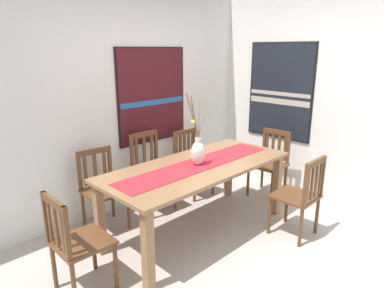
{
  "coord_description": "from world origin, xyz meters",
  "views": [
    {
      "loc": [
        -2.4,
        -1.61,
        1.92
      ],
      "look_at": [
        0.03,
        0.83,
        0.95
      ],
      "focal_mm": 31.74,
      "sensor_mm": 36.0,
      "label": 1
    }
  ],
  "objects_px": {
    "dining_table": "(198,174)",
    "chair_5": "(151,171)",
    "centerpiece_vase": "(198,151)",
    "chair_0": "(191,160)",
    "painting_on_back_wall": "(152,95)",
    "painting_on_side_wall": "(280,91)",
    "chair_3": "(270,162)",
    "chair_2": "(76,242)",
    "chair_4": "(300,195)",
    "chair_1": "(102,188)"
  },
  "relations": [
    {
      "from": "chair_2",
      "to": "painting_on_back_wall",
      "type": "distance_m",
      "value": 2.18
    },
    {
      "from": "chair_2",
      "to": "painting_on_side_wall",
      "type": "distance_m",
      "value": 3.3
    },
    {
      "from": "dining_table",
      "to": "centerpiece_vase",
      "type": "relative_size",
      "value": 2.76
    },
    {
      "from": "chair_0",
      "to": "chair_3",
      "type": "relative_size",
      "value": 0.99
    },
    {
      "from": "chair_4",
      "to": "painting_on_back_wall",
      "type": "bearing_deg",
      "value": 101.73
    },
    {
      "from": "centerpiece_vase",
      "to": "chair_0",
      "type": "bearing_deg",
      "value": 48.89
    },
    {
      "from": "centerpiece_vase",
      "to": "chair_1",
      "type": "xyz_separation_m",
      "value": [
        -0.65,
        0.83,
        -0.46
      ]
    },
    {
      "from": "chair_1",
      "to": "chair_3",
      "type": "distance_m",
      "value": 2.21
    },
    {
      "from": "centerpiece_vase",
      "to": "dining_table",
      "type": "bearing_deg",
      "value": 25.51
    },
    {
      "from": "painting_on_back_wall",
      "to": "centerpiece_vase",
      "type": "bearing_deg",
      "value": -105.37
    },
    {
      "from": "dining_table",
      "to": "chair_5",
      "type": "distance_m",
      "value": 0.83
    },
    {
      "from": "chair_5",
      "to": "painting_on_back_wall",
      "type": "relative_size",
      "value": 0.8
    },
    {
      "from": "chair_0",
      "to": "painting_on_back_wall",
      "type": "xyz_separation_m",
      "value": [
        -0.39,
        0.31,
        0.89
      ]
    },
    {
      "from": "chair_1",
      "to": "chair_4",
      "type": "xyz_separation_m",
      "value": [
        1.35,
        -1.63,
        0.01
      ]
    },
    {
      "from": "dining_table",
      "to": "painting_on_side_wall",
      "type": "relative_size",
      "value": 1.58
    },
    {
      "from": "chair_1",
      "to": "painting_on_back_wall",
      "type": "relative_size",
      "value": 0.73
    },
    {
      "from": "chair_3",
      "to": "chair_5",
      "type": "relative_size",
      "value": 0.93
    },
    {
      "from": "chair_0",
      "to": "chair_3",
      "type": "height_order",
      "value": "chair_3"
    },
    {
      "from": "dining_table",
      "to": "chair_0",
      "type": "distance_m",
      "value": 1.05
    },
    {
      "from": "chair_1",
      "to": "chair_5",
      "type": "bearing_deg",
      "value": -1.46
    },
    {
      "from": "chair_1",
      "to": "chair_3",
      "type": "height_order",
      "value": "chair_3"
    },
    {
      "from": "centerpiece_vase",
      "to": "painting_on_side_wall",
      "type": "xyz_separation_m",
      "value": [
        1.82,
        0.18,
        0.43
      ]
    },
    {
      "from": "painting_on_back_wall",
      "to": "chair_3",
      "type": "bearing_deg",
      "value": -44.8
    },
    {
      "from": "painting_on_back_wall",
      "to": "dining_table",
      "type": "bearing_deg",
      "value": -104.81
    },
    {
      "from": "chair_4",
      "to": "chair_1",
      "type": "bearing_deg",
      "value": 129.61
    },
    {
      "from": "chair_2",
      "to": "centerpiece_vase",
      "type": "bearing_deg",
      "value": -0.81
    },
    {
      "from": "painting_on_back_wall",
      "to": "painting_on_side_wall",
      "type": "distance_m",
      "value": 1.77
    },
    {
      "from": "chair_5",
      "to": "chair_2",
      "type": "bearing_deg",
      "value": -150.15
    },
    {
      "from": "dining_table",
      "to": "chair_3",
      "type": "distance_m",
      "value": 1.4
    },
    {
      "from": "chair_1",
      "to": "painting_on_back_wall",
      "type": "xyz_separation_m",
      "value": [
        0.95,
        0.27,
        0.89
      ]
    },
    {
      "from": "dining_table",
      "to": "chair_3",
      "type": "xyz_separation_m",
      "value": [
        1.39,
        0.0,
        -0.2
      ]
    },
    {
      "from": "chair_4",
      "to": "painting_on_back_wall",
      "type": "height_order",
      "value": "painting_on_back_wall"
    },
    {
      "from": "dining_table",
      "to": "painting_on_back_wall",
      "type": "height_order",
      "value": "painting_on_back_wall"
    },
    {
      "from": "painting_on_back_wall",
      "to": "chair_5",
      "type": "bearing_deg",
      "value": -134.22
    },
    {
      "from": "dining_table",
      "to": "painting_on_back_wall",
      "type": "relative_size",
      "value": 1.75
    },
    {
      "from": "chair_1",
      "to": "chair_2",
      "type": "bearing_deg",
      "value": -131.28
    },
    {
      "from": "chair_5",
      "to": "painting_on_side_wall",
      "type": "xyz_separation_m",
      "value": [
        1.8,
        -0.63,
        0.87
      ]
    },
    {
      "from": "painting_on_back_wall",
      "to": "chair_2",
      "type": "bearing_deg",
      "value": -146.92
    },
    {
      "from": "chair_0",
      "to": "chair_5",
      "type": "relative_size",
      "value": 0.92
    },
    {
      "from": "dining_table",
      "to": "painting_on_back_wall",
      "type": "bearing_deg",
      "value": 75.19
    },
    {
      "from": "dining_table",
      "to": "chair_3",
      "type": "bearing_deg",
      "value": 0.14
    },
    {
      "from": "painting_on_side_wall",
      "to": "chair_4",
      "type": "bearing_deg",
      "value": -138.75
    },
    {
      "from": "chair_5",
      "to": "painting_on_back_wall",
      "type": "height_order",
      "value": "painting_on_back_wall"
    },
    {
      "from": "chair_1",
      "to": "dining_table",
      "type": "bearing_deg",
      "value": -51.07
    },
    {
      "from": "chair_1",
      "to": "chair_5",
      "type": "distance_m",
      "value": 0.67
    },
    {
      "from": "centerpiece_vase",
      "to": "painting_on_back_wall",
      "type": "bearing_deg",
      "value": 74.63
    },
    {
      "from": "dining_table",
      "to": "chair_4",
      "type": "bearing_deg",
      "value": -49.72
    },
    {
      "from": "centerpiece_vase",
      "to": "chair_3",
      "type": "relative_size",
      "value": 0.86
    },
    {
      "from": "chair_0",
      "to": "centerpiece_vase",
      "type": "bearing_deg",
      "value": -131.11
    },
    {
      "from": "dining_table",
      "to": "chair_2",
      "type": "distance_m",
      "value": 1.39
    }
  ]
}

